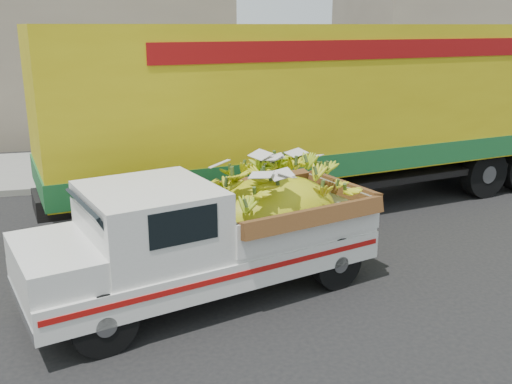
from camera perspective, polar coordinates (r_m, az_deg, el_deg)
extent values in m
plane|color=black|center=(9.26, 6.54, -7.87)|extent=(100.00, 100.00, 0.00)
cube|color=gray|center=(14.47, -1.45, 1.50)|extent=(60.00, 0.25, 0.15)
cube|color=gray|center=(16.47, -3.07, 3.30)|extent=(60.00, 4.00, 0.14)
cube|color=gray|center=(28.37, 23.52, 13.46)|extent=(14.00, 6.00, 6.00)
cylinder|color=black|center=(7.13, -14.99, -12.54)|extent=(0.84, 0.46, 0.80)
cylinder|color=black|center=(8.49, -18.00, -7.96)|extent=(0.84, 0.46, 0.80)
cylinder|color=black|center=(8.60, 8.03, -6.96)|extent=(0.84, 0.46, 0.80)
cylinder|color=black|center=(9.75, 2.33, -3.93)|extent=(0.84, 0.46, 0.80)
cube|color=silver|center=(8.23, -5.25, -6.55)|extent=(5.28, 3.17, 0.41)
cube|color=#A50F0C|center=(7.47, -2.18, -8.40)|extent=(4.67, 1.43, 0.07)
cube|color=silver|center=(7.65, -22.20, -10.54)|extent=(0.61, 1.72, 0.15)
cube|color=silver|center=(7.50, -19.55, -6.53)|extent=(1.35, 1.88, 0.38)
cube|color=silver|center=(7.71, -10.51, -2.93)|extent=(2.07, 2.13, 0.95)
cube|color=black|center=(6.93, -7.20, -3.44)|extent=(0.87, 0.27, 0.44)
cube|color=silver|center=(8.65, 2.26, -1.97)|extent=(2.85, 2.43, 0.54)
ellipsoid|color=yellow|center=(8.63, 1.66, -2.78)|extent=(2.53, 2.02, 1.36)
cylinder|color=black|center=(16.13, 19.68, 3.83)|extent=(1.14, 0.52, 1.10)
cylinder|color=black|center=(13.93, 21.83, 1.74)|extent=(1.14, 0.52, 1.10)
cylinder|color=black|center=(15.32, 16.46, 3.49)|extent=(1.14, 0.52, 1.10)
cylinder|color=black|center=(9.91, -12.09, -3.05)|extent=(1.14, 0.52, 1.10)
cylinder|color=black|center=(11.79, -14.34, -0.09)|extent=(1.14, 0.52, 1.10)
cube|color=black|center=(12.42, 7.32, 2.23)|extent=(11.97, 3.24, 0.36)
cube|color=gold|center=(12.13, 7.60, 9.58)|extent=(12.02, 4.67, 2.84)
cube|color=#195929|center=(12.32, 7.40, 4.17)|extent=(12.08, 4.70, 0.45)
cube|color=maroon|center=(11.02, 11.40, 13.80)|extent=(8.25, 1.60, 0.35)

